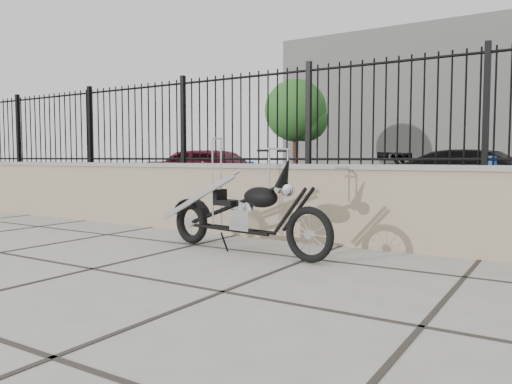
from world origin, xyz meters
The scene contains 11 objects.
ground_plane centered at (0.00, 0.00, 0.00)m, with size 90.00×90.00×0.00m, color #99968E.
parking_lot centered at (0.00, 12.50, 0.00)m, with size 30.00×30.00×0.00m, color black.
retaining_wall centered at (0.00, 2.50, 0.48)m, with size 14.00×0.36×0.96m, color gray.
iron_fence centered at (0.00, 2.50, 1.56)m, with size 14.00×0.08×1.20m, color black.
background_building centered at (0.00, 26.50, 4.00)m, with size 22.00×6.00×8.00m, color beige.
chopper_motorcycle centered at (0.71, 1.45, 0.64)m, with size 2.15×0.38×1.29m, color black, non-canonical shape.
car_red centered at (-3.88, 7.15, 0.67)m, with size 1.57×3.91×1.33m, color #480A17.
car_black centered at (2.32, 8.06, 0.61)m, with size 1.70×4.18×1.21m, color black.
bollard_a centered at (-1.09, 4.44, 0.48)m, with size 0.12×0.12×0.97m, color blue.
bollard_b centered at (2.81, 4.67, 0.53)m, with size 0.13×0.13×1.06m, color #0D21C5.
tree_left centered at (-6.63, 16.79, 3.26)m, with size 2.76×2.76×4.65m.
Camera 1 is at (3.73, -3.07, 1.04)m, focal length 35.00 mm.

